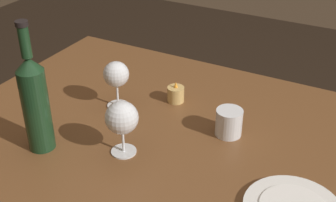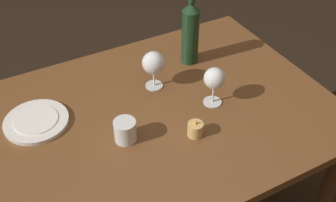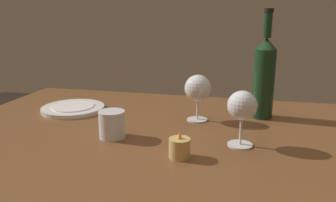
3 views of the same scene
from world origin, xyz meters
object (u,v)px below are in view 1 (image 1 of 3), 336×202
object	(u,v)px
votive_candle	(176,95)
water_tumbler	(229,123)
wine_glass_left	(122,119)
wine_glass_right	(116,75)
wine_bottle	(35,101)

from	to	relation	value
votive_candle	water_tumbler	bearing A→B (deg)	-23.15
wine_glass_left	votive_candle	xyz separation A→B (m)	(-0.00, 0.29, -0.08)
water_tumbler	wine_glass_left	bearing A→B (deg)	-135.29
votive_candle	wine_glass_right	bearing A→B (deg)	-141.80
wine_glass_right	wine_bottle	world-z (taller)	wine_bottle
wine_bottle	votive_candle	distance (m)	0.44
votive_candle	wine_bottle	bearing A→B (deg)	-117.99
wine_bottle	water_tumbler	xyz separation A→B (m)	(0.41, 0.29, -0.10)
wine_glass_left	water_tumbler	world-z (taller)	wine_glass_left
wine_glass_left	water_tumbler	xyz separation A→B (m)	(0.21, 0.20, -0.07)
wine_glass_right	votive_candle	xyz separation A→B (m)	(0.14, 0.11, -0.08)
wine_glass_right	wine_bottle	xyz separation A→B (m)	(-0.06, -0.27, 0.03)
water_tumbler	votive_candle	xyz separation A→B (m)	(-0.21, 0.09, -0.01)
wine_glass_right	water_tumbler	world-z (taller)	wine_glass_right
wine_glass_left	wine_bottle	world-z (taller)	wine_bottle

